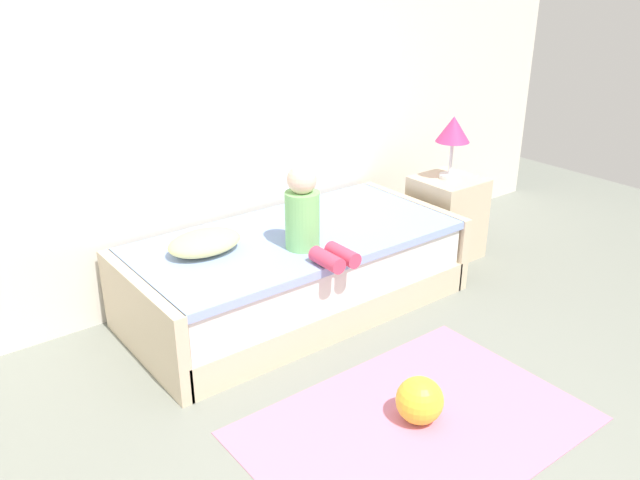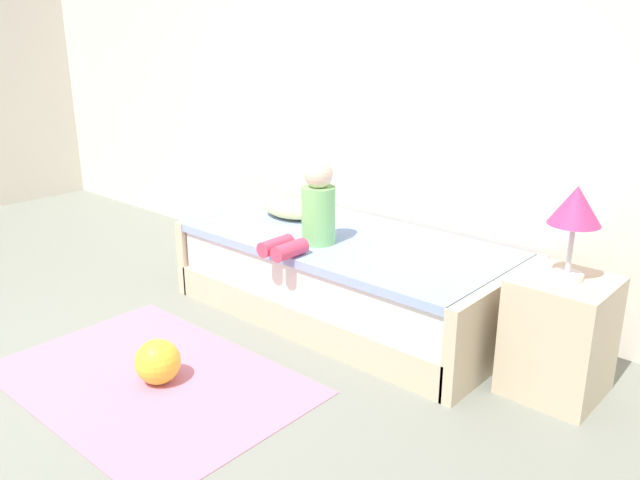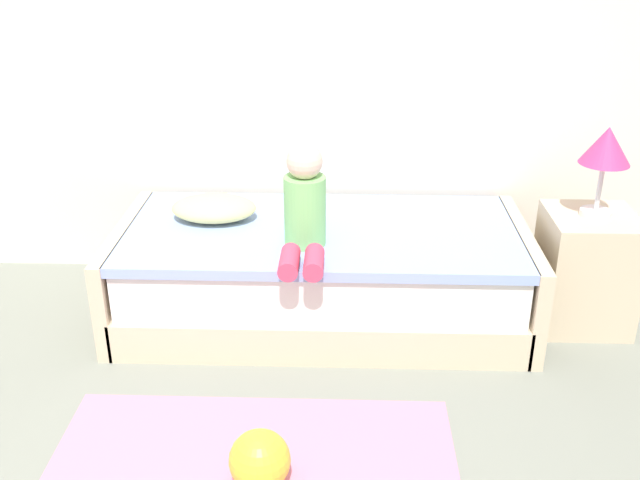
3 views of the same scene
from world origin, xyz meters
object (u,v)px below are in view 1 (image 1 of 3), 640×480
(bed, at_px, (296,272))
(table_lamp, at_px, (453,132))
(nightstand, at_px, (446,217))
(pillow, at_px, (205,242))
(child_figure, at_px, (307,217))
(toy_ball, at_px, (420,400))

(bed, height_order, table_lamp, table_lamp)
(nightstand, distance_m, pillow, 1.94)
(nightstand, height_order, child_figure, child_figure)
(pillow, bearing_deg, toy_ball, -74.76)
(child_figure, bearing_deg, bed, 72.00)
(table_lamp, relative_size, pillow, 1.02)
(table_lamp, xyz_separation_m, child_figure, (-1.42, -0.21, -0.23))
(nightstand, relative_size, toy_ball, 2.59)
(nightstand, xyz_separation_m, child_figure, (-1.42, -0.21, 0.40))
(bed, xyz_separation_m, toy_ball, (-0.19, -1.28, -0.13))
(nightstand, distance_m, table_lamp, 0.64)
(table_lamp, xyz_separation_m, toy_ball, (-1.54, -1.25, -0.82))
(child_figure, height_order, pillow, child_figure)
(child_figure, distance_m, toy_ball, 1.21)
(nightstand, relative_size, pillow, 1.36)
(pillow, bearing_deg, bed, -10.06)
(nightstand, relative_size, table_lamp, 1.33)
(bed, height_order, child_figure, child_figure)
(table_lamp, bearing_deg, pillow, 176.34)
(child_figure, relative_size, pillow, 1.16)
(pillow, bearing_deg, table_lamp, -3.66)
(nightstand, height_order, table_lamp, table_lamp)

